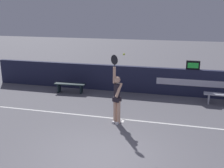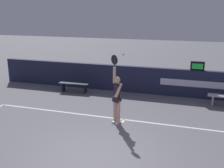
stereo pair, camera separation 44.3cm
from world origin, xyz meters
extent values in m
plane|color=slate|center=(0.00, 0.00, 0.00)|extent=(60.00, 60.00, 0.00)
cube|color=white|center=(0.00, 2.79, 0.00)|extent=(10.61, 0.09, 0.00)
cube|color=white|center=(0.00, 2.64, 0.00)|extent=(0.09, 0.30, 0.00)
cube|color=#20233E|center=(0.00, 6.28, 0.64)|extent=(15.20, 0.25, 1.27)
cube|color=silver|center=(2.74, 6.15, 0.68)|extent=(3.82, 0.01, 0.30)
cube|color=black|center=(2.42, 6.28, 1.47)|extent=(0.60, 0.16, 0.40)
cube|color=#33E54C|center=(2.42, 6.20, 1.47)|extent=(0.47, 0.01, 0.25)
cylinder|color=tan|center=(-0.10, 2.40, 0.42)|extent=(0.12, 0.12, 0.85)
cylinder|color=tan|center=(-0.24, 2.45, 0.42)|extent=(0.12, 0.12, 0.85)
cube|color=white|center=(-0.11, 2.38, 0.04)|extent=(0.18, 0.26, 0.07)
cube|color=white|center=(-0.25, 2.43, 0.04)|extent=(0.18, 0.26, 0.07)
cylinder|color=black|center=(-0.17, 2.42, 1.15)|extent=(0.23, 0.23, 0.60)
cube|color=black|center=(-0.17, 2.42, 0.89)|extent=(0.31, 0.29, 0.16)
sphere|color=tan|center=(-0.17, 2.42, 1.58)|extent=(0.23, 0.23, 0.23)
cylinder|color=tan|center=(-0.28, 2.46, 1.73)|extent=(0.13, 0.13, 0.57)
cylinder|color=tan|center=(-0.09, 2.33, 1.25)|extent=(0.23, 0.39, 0.47)
ellipsoid|color=black|center=(-0.28, 2.46, 2.26)|extent=(0.32, 0.15, 0.38)
cylinder|color=black|center=(-0.28, 2.46, 2.07)|extent=(0.03, 0.03, 0.18)
sphere|color=#C8E239|center=(0.13, 2.11, 2.52)|extent=(0.07, 0.07, 0.07)
cube|color=#AEB0BC|center=(3.14, 5.46, 0.22)|extent=(0.07, 0.32, 0.43)
cube|color=black|center=(-3.22, 5.37, 0.43)|extent=(1.51, 0.47, 0.05)
cube|color=black|center=(-3.78, 5.33, 0.22)|extent=(0.08, 0.32, 0.43)
cube|color=black|center=(-2.66, 5.41, 0.22)|extent=(0.08, 0.32, 0.43)
camera|label=1|loc=(1.92, -6.22, 3.89)|focal=43.29mm
camera|label=2|loc=(2.35, -6.10, 3.89)|focal=43.29mm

